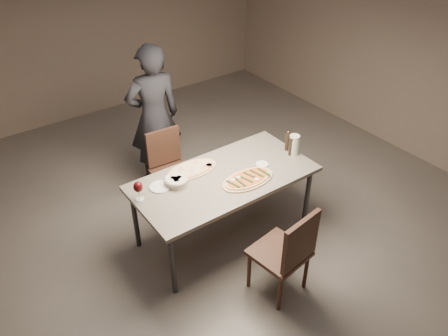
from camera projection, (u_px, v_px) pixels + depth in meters
room at (224, 117)px, 3.88m from camera, size 7.00×7.00×7.00m
dining_table at (224, 181)px, 4.28m from camera, size 1.80×0.90×0.75m
zucchini_pizza at (248, 179)px, 4.19m from camera, size 0.56×0.31×0.05m
ham_pizza at (192, 169)px, 4.33m from camera, size 0.54×0.30×0.04m
bread_basket at (176, 180)px, 4.12m from camera, size 0.22×0.22×0.08m
oil_dish at (262, 164)px, 4.41m from camera, size 0.13×0.13×0.01m
pepper_mill_left at (291, 146)px, 4.51m from camera, size 0.06×0.06×0.23m
pepper_mill_right at (288, 141)px, 4.59m from camera, size 0.06×0.06×0.23m
carafe at (294, 145)px, 4.53m from camera, size 0.11×0.11×0.22m
wine_glass at (138, 188)px, 3.88m from camera, size 0.09×0.09×0.19m
side_plate at (160, 187)px, 4.10m from camera, size 0.20×0.20×0.01m
chair_near at (288, 251)px, 3.74m from camera, size 0.50×0.50×0.94m
chair_far at (169, 164)px, 4.89m from camera, size 0.44×0.44×0.88m
diner at (154, 117)px, 5.02m from camera, size 0.69×0.51×1.73m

